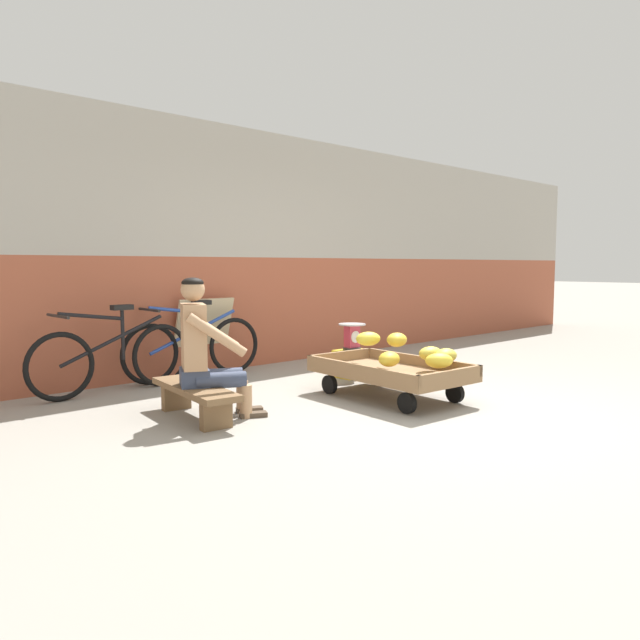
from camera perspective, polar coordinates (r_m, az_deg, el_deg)
ground_plane at (r=5.17m, az=11.83°, el=-8.72°), size 80.00×80.00×0.00m
back_wall at (r=7.34m, az=-8.67°, el=6.64°), size 16.00×0.30×2.85m
banana_cart at (r=5.65m, az=6.67°, el=-4.98°), size 0.93×1.49×0.36m
banana_pile at (r=5.46m, az=8.65°, el=-2.92°), size 0.81×0.97×0.26m
low_bench at (r=4.98m, az=-11.78°, el=-6.91°), size 0.43×1.13×0.27m
vendor_seated at (r=4.93m, az=-10.85°, el=-2.68°), size 0.74×0.63×1.14m
plastic_crate at (r=6.70m, az=3.04°, el=-4.12°), size 0.36×0.28×0.30m
weighing_scale at (r=6.66m, az=3.06°, el=-1.54°), size 0.30×0.30×0.29m
bicycle_near_left at (r=6.13m, az=-19.01°, el=-3.36°), size 1.66×0.48×0.86m
bicycle_far_left at (r=6.68m, az=-11.87°, el=-2.50°), size 1.66×0.48×0.86m
sign_board at (r=6.97m, az=-11.12°, el=-1.51°), size 0.70×0.29×0.87m
shopping_bag at (r=6.59m, az=7.90°, el=-4.59°), size 0.18×0.12×0.24m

